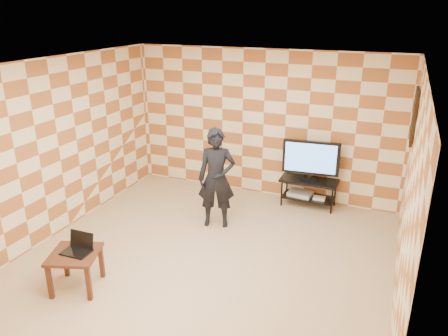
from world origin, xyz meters
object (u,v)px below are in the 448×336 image
Objects in this scene: tv at (311,159)px; person at (217,178)px; tv_stand at (309,187)px; side_table at (75,259)px.

person reaches higher than tv.
side_table is (-2.19, -3.54, 0.05)m from tv_stand.
tv_stand is at bearing 58.26° from side_table.
tv is 4.19m from side_table.
tv_stand is at bearing 28.33° from person.
tv reaches higher than side_table.
person is (0.96, 2.25, 0.40)m from side_table.
side_table is 2.48m from person.
tv_stand is 4.17m from side_table.
tv is (-0.00, -0.00, 0.53)m from tv_stand.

